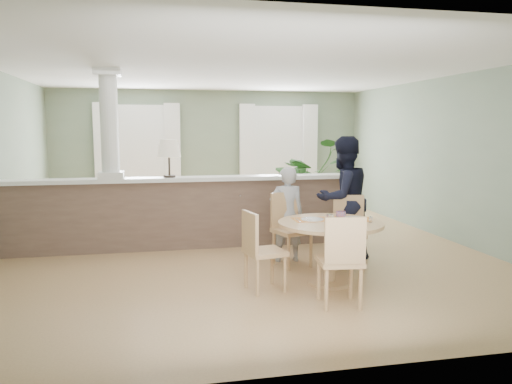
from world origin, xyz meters
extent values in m
plane|color=tan|center=(0.00, 0.00, 0.00)|extent=(8.00, 8.00, 0.00)
cube|color=gray|center=(0.00, 4.00, 1.35)|extent=(7.00, 0.02, 2.70)
cube|color=gray|center=(3.50, 0.00, 1.35)|extent=(0.02, 8.00, 2.70)
cube|color=gray|center=(0.00, -4.00, 1.35)|extent=(7.00, 0.02, 2.70)
cube|color=white|center=(0.00, 0.00, 2.70)|extent=(7.00, 8.00, 0.02)
cube|color=white|center=(-1.60, 3.97, 1.55)|extent=(1.10, 0.02, 1.50)
cube|color=white|center=(-1.60, 3.94, 1.55)|extent=(1.22, 0.04, 1.62)
cube|color=white|center=(1.60, 3.97, 1.55)|extent=(1.10, 0.02, 1.50)
cube|color=white|center=(1.60, 3.94, 1.55)|extent=(1.22, 0.04, 1.62)
cube|color=white|center=(-2.35, 3.88, 1.25)|extent=(0.35, 0.10, 2.30)
cube|color=white|center=(-0.85, 3.88, 1.25)|extent=(0.35, 0.10, 2.30)
cube|color=white|center=(0.85, 3.88, 1.25)|extent=(0.35, 0.10, 2.30)
cube|color=white|center=(2.35, 3.88, 1.25)|extent=(0.35, 0.10, 2.30)
cube|color=brown|center=(-0.90, 0.20, 0.53)|extent=(5.20, 0.22, 1.05)
cube|color=white|center=(-0.90, 0.20, 1.08)|extent=(5.32, 0.36, 0.06)
cube|color=white|center=(-1.90, 0.20, 1.16)|extent=(0.36, 0.36, 0.10)
cylinder|color=white|center=(-1.90, 0.20, 1.91)|extent=(0.26, 0.26, 1.39)
cube|color=white|center=(-1.90, 0.20, 2.65)|extent=(0.38, 0.38, 0.10)
cylinder|color=black|center=(-1.05, 0.20, 1.12)|extent=(0.18, 0.18, 0.03)
cylinder|color=black|center=(-1.05, 0.20, 1.28)|extent=(0.03, 0.03, 0.28)
cone|color=#F0E1C6|center=(-1.05, 0.20, 1.55)|extent=(0.36, 0.36, 0.26)
imported|color=olive|center=(-0.63, 1.54, 0.42)|extent=(3.01, 1.46, 0.85)
imported|color=#2D5C25|center=(1.53, 1.30, 0.83)|extent=(1.83, 1.71, 1.66)
cylinder|color=tan|center=(0.74, -1.94, 0.02)|extent=(0.52, 0.52, 0.04)
cylinder|color=tan|center=(0.74, -1.94, 0.37)|extent=(0.14, 0.14, 0.67)
cylinder|color=tan|center=(0.74, -1.94, 0.73)|extent=(1.24, 1.24, 0.04)
cube|color=#B54A28|center=(0.57, -1.75, 0.75)|extent=(0.45, 0.33, 0.01)
cube|color=#B54A28|center=(1.07, -1.82, 0.75)|extent=(0.53, 0.46, 0.01)
cylinder|color=white|center=(0.57, -1.78, 0.76)|extent=(0.27, 0.27, 0.01)
cylinder|color=white|center=(1.09, -1.84, 0.76)|extent=(0.27, 0.27, 0.01)
cylinder|color=white|center=(0.72, -1.95, 0.80)|extent=(0.08, 0.08, 0.09)
cube|color=silver|center=(0.51, -1.83, 0.77)|extent=(0.02, 0.18, 0.00)
cube|color=silver|center=(0.39, -1.79, 0.76)|extent=(0.02, 0.22, 0.00)
cylinder|color=white|center=(1.19, -2.06, 0.78)|extent=(0.04, 0.04, 0.07)
cylinder|color=silver|center=(1.19, -2.06, 0.83)|extent=(0.04, 0.04, 0.01)
imported|color=#265DB1|center=(0.93, -1.79, 0.80)|extent=(0.13, 0.13, 0.10)
cube|color=tan|center=(0.52, -1.08, 0.47)|extent=(0.56, 0.56, 0.05)
cylinder|color=tan|center=(0.41, -1.31, 0.23)|extent=(0.04, 0.04, 0.45)
cylinder|color=tan|center=(0.75, -1.20, 0.23)|extent=(0.04, 0.04, 0.45)
cylinder|color=tan|center=(0.29, -0.97, 0.23)|extent=(0.04, 0.04, 0.45)
cylinder|color=tan|center=(0.64, -0.86, 0.23)|extent=(0.04, 0.04, 0.45)
cube|color=tan|center=(0.46, -0.89, 0.74)|extent=(0.41, 0.17, 0.49)
cube|color=tan|center=(1.24, -1.32, 0.46)|extent=(0.54, 0.54, 0.05)
cylinder|color=tan|center=(1.02, -1.43, 0.22)|extent=(0.04, 0.04, 0.44)
cylinder|color=tan|center=(1.35, -1.53, 0.22)|extent=(0.04, 0.04, 0.44)
cylinder|color=tan|center=(1.12, -1.10, 0.22)|extent=(0.04, 0.04, 0.44)
cylinder|color=tan|center=(1.46, -1.20, 0.22)|extent=(0.04, 0.04, 0.44)
cube|color=tan|center=(1.30, -1.13, 0.72)|extent=(0.40, 0.16, 0.47)
cube|color=tan|center=(0.59, -2.64, 0.47)|extent=(0.49, 0.49, 0.05)
cylinder|color=tan|center=(0.78, -2.48, 0.22)|extent=(0.04, 0.04, 0.45)
cylinder|color=tan|center=(0.43, -2.44, 0.22)|extent=(0.04, 0.04, 0.45)
cylinder|color=tan|center=(0.74, -2.84, 0.22)|extent=(0.04, 0.04, 0.45)
cylinder|color=tan|center=(0.39, -2.79, 0.22)|extent=(0.04, 0.04, 0.45)
cube|color=tan|center=(0.56, -2.84, 0.73)|extent=(0.42, 0.09, 0.48)
cube|color=tan|center=(-0.07, -2.01, 0.45)|extent=(0.49, 0.49, 0.05)
cylinder|color=tan|center=(0.13, -2.14, 0.21)|extent=(0.04, 0.04, 0.43)
cylinder|color=tan|center=(0.06, -1.81, 0.21)|extent=(0.04, 0.04, 0.43)
cylinder|color=tan|center=(-0.20, -2.21, 0.21)|extent=(0.04, 0.04, 0.43)
cylinder|color=tan|center=(-0.26, -1.88, 0.21)|extent=(0.04, 0.04, 0.43)
cube|color=tan|center=(-0.25, -2.05, 0.69)|extent=(0.12, 0.40, 0.45)
imported|color=#99999E|center=(0.51, -0.84, 0.66)|extent=(0.50, 0.34, 1.33)
imported|color=black|center=(1.30, -0.90, 0.87)|extent=(1.01, 0.89, 1.74)
camera|label=1|loc=(-1.30, -7.42, 1.84)|focal=35.00mm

